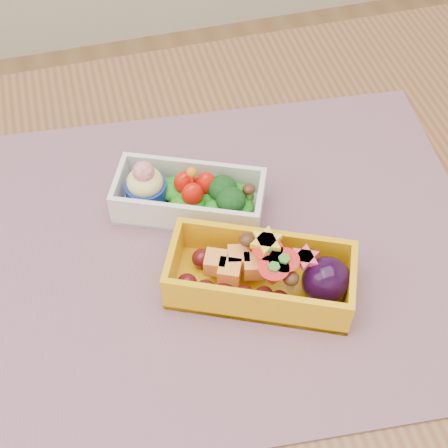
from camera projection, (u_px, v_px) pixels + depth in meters
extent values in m
cube|color=brown|center=(243.00, 275.00, 0.72)|extent=(1.20, 0.80, 0.04)
cube|color=gray|center=(219.00, 250.00, 0.72)|extent=(0.62, 0.50, 0.00)
cube|color=silver|center=(189.00, 196.00, 0.73)|extent=(0.18, 0.14, 0.04)
ellipsoid|color=green|center=(189.00, 200.00, 0.74)|extent=(0.17, 0.12, 0.02)
cylinder|color=navy|center=(146.00, 193.00, 0.74)|extent=(0.05, 0.05, 0.03)
sphere|color=red|center=(143.00, 172.00, 0.71)|extent=(0.02, 0.02, 0.02)
ellipsoid|color=red|center=(185.00, 183.00, 0.73)|extent=(0.03, 0.02, 0.03)
ellipsoid|color=red|center=(193.00, 194.00, 0.72)|extent=(0.03, 0.02, 0.03)
ellipsoid|color=red|center=(206.00, 184.00, 0.73)|extent=(0.03, 0.02, 0.03)
sphere|color=orange|center=(192.00, 172.00, 0.70)|extent=(0.01, 0.01, 0.01)
ellipsoid|color=black|center=(223.00, 188.00, 0.72)|extent=(0.03, 0.03, 0.03)
ellipsoid|color=black|center=(231.00, 200.00, 0.71)|extent=(0.03, 0.03, 0.03)
ellipsoid|color=#3F2111|center=(249.00, 189.00, 0.72)|extent=(0.01, 0.01, 0.01)
cube|color=#F0AD0C|center=(260.00, 275.00, 0.66)|extent=(0.21, 0.15, 0.05)
ellipsoid|color=#4F0E12|center=(222.00, 278.00, 0.67)|extent=(0.11, 0.09, 0.02)
cube|color=orange|center=(234.00, 264.00, 0.66)|extent=(0.06, 0.06, 0.02)
cone|color=red|center=(267.00, 257.00, 0.66)|extent=(0.04, 0.04, 0.03)
cone|color=red|center=(283.00, 269.00, 0.65)|extent=(0.04, 0.04, 0.03)
cone|color=red|center=(273.00, 276.00, 0.64)|extent=(0.04, 0.04, 0.03)
cylinder|color=yellow|center=(266.00, 241.00, 0.65)|extent=(0.04, 0.04, 0.01)
cylinder|color=#E53F5B|center=(305.00, 258.00, 0.64)|extent=(0.03, 0.03, 0.01)
ellipsoid|color=#3F2111|center=(246.00, 250.00, 0.67)|extent=(0.02, 0.02, 0.01)
ellipsoid|color=#3F2111|center=(290.00, 283.00, 0.64)|extent=(0.02, 0.02, 0.01)
ellipsoid|color=black|center=(326.00, 281.00, 0.65)|extent=(0.05, 0.05, 0.05)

